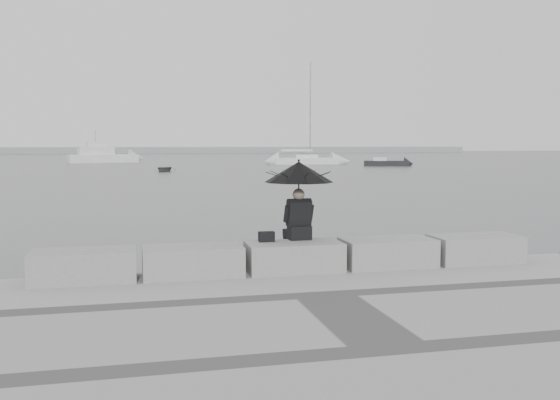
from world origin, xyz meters
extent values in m
plane|color=#4A4C4F|center=(0.00, 0.00, 0.00)|extent=(360.00, 360.00, 0.00)
cube|color=gray|center=(-3.40, -0.45, 0.75)|extent=(1.60, 0.80, 0.50)
cube|color=gray|center=(-1.70, -0.45, 0.75)|extent=(1.60, 0.80, 0.50)
cube|color=gray|center=(0.00, -0.45, 0.75)|extent=(1.60, 0.80, 0.50)
cube|color=gray|center=(1.70, -0.45, 0.75)|extent=(1.60, 0.80, 0.50)
cube|color=gray|center=(3.40, -0.45, 0.75)|extent=(1.60, 0.80, 0.50)
sphere|color=#726056|center=(0.17, -0.11, 1.78)|extent=(0.21, 0.21, 0.21)
cylinder|color=black|center=(0.17, -0.12, 1.85)|extent=(0.02, 0.02, 1.00)
cone|color=black|center=(0.17, -0.12, 2.17)|extent=(1.20, 1.20, 0.36)
sphere|color=black|center=(0.17, -0.12, 2.37)|extent=(0.04, 0.04, 0.04)
cube|color=black|center=(-0.43, -0.27, 1.08)|extent=(0.26, 0.15, 0.17)
cube|color=gray|center=(0.00, 155.00, 0.80)|extent=(180.00, 6.00, 1.60)
cube|color=white|center=(18.78, 65.25, 0.35)|extent=(8.15, 3.45, 0.90)
cube|color=white|center=(18.78, 65.25, 0.95)|extent=(2.96, 1.96, 0.50)
cylinder|color=gray|center=(18.78, 65.25, 6.80)|extent=(0.16, 0.16, 12.00)
cylinder|color=gray|center=(18.78, 65.25, 1.60)|extent=(4.41, 0.70, 0.10)
cube|color=white|center=(-6.45, 77.95, 0.50)|extent=(9.55, 4.85, 1.20)
cube|color=white|center=(-6.45, 77.95, 1.60)|extent=(4.96, 3.20, 1.20)
cube|color=white|center=(-6.45, 77.95, 2.50)|extent=(2.60, 2.09, 0.60)
cylinder|color=gray|center=(-6.45, 77.95, 3.60)|extent=(0.08, 0.08, 1.60)
cube|color=black|center=(26.33, 57.53, 0.25)|extent=(5.40, 3.25, 0.70)
cube|color=white|center=(26.33, 57.53, 0.75)|extent=(1.86, 1.65, 0.50)
imported|color=slate|center=(0.34, 49.19, 0.26)|extent=(3.25, 1.77, 0.52)
camera|label=1|loc=(-2.63, -10.50, 2.67)|focal=40.00mm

